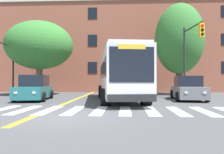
{
  "coord_description": "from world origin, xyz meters",
  "views": [
    {
      "loc": [
        2.28,
        -8.45,
        1.45
      ],
      "look_at": [
        1.55,
        6.26,
        1.67
      ],
      "focal_mm": 35.0,
      "sensor_mm": 36.0,
      "label": 1
    }
  ],
  "objects_px": {
    "traffic_light_near_corner": "(191,48)",
    "car_teal_near_lane": "(35,89)",
    "city_bus": "(119,74)",
    "car_black_behind_bus": "(129,85)",
    "car_grey_far_lane": "(188,89)",
    "street_tree_curbside_large": "(179,39)",
    "street_tree_curbside_small": "(39,45)",
    "traffic_light_far_corner": "(5,58)"
  },
  "relations": [
    {
      "from": "car_teal_near_lane",
      "to": "traffic_light_near_corner",
      "type": "xyz_separation_m",
      "value": [
        11.81,
        1.92,
        3.19
      ]
    },
    {
      "from": "city_bus",
      "to": "car_grey_far_lane",
      "type": "relative_size",
      "value": 2.27
    },
    {
      "from": "street_tree_curbside_small",
      "to": "car_teal_near_lane",
      "type": "bearing_deg",
      "value": -72.15
    },
    {
      "from": "traffic_light_near_corner",
      "to": "street_tree_curbside_large",
      "type": "relative_size",
      "value": 0.65
    },
    {
      "from": "city_bus",
      "to": "traffic_light_far_corner",
      "type": "distance_m",
      "value": 10.41
    },
    {
      "from": "city_bus",
      "to": "street_tree_curbside_small",
      "type": "xyz_separation_m",
      "value": [
        -7.87,
        5.08,
        2.96
      ]
    },
    {
      "from": "city_bus",
      "to": "traffic_light_far_corner",
      "type": "bearing_deg",
      "value": 165.14
    },
    {
      "from": "car_black_behind_bus",
      "to": "street_tree_curbside_small",
      "type": "bearing_deg",
      "value": -154.49
    },
    {
      "from": "traffic_light_far_corner",
      "to": "street_tree_curbside_small",
      "type": "relative_size",
      "value": 0.65
    },
    {
      "from": "traffic_light_far_corner",
      "to": "street_tree_curbside_large",
      "type": "xyz_separation_m",
      "value": [
        15.81,
        3.63,
        2.16
      ]
    },
    {
      "from": "city_bus",
      "to": "street_tree_curbside_small",
      "type": "relative_size",
      "value": 1.38
    },
    {
      "from": "car_black_behind_bus",
      "to": "traffic_light_far_corner",
      "type": "bearing_deg",
      "value": -148.61
    },
    {
      "from": "car_grey_far_lane",
      "to": "street_tree_curbside_large",
      "type": "height_order",
      "value": "street_tree_curbside_large"
    },
    {
      "from": "traffic_light_near_corner",
      "to": "traffic_light_far_corner",
      "type": "xyz_separation_m",
      "value": [
        -15.58,
        0.87,
        -0.6
      ]
    },
    {
      "from": "car_grey_far_lane",
      "to": "street_tree_curbside_small",
      "type": "relative_size",
      "value": 0.61
    },
    {
      "from": "city_bus",
      "to": "car_teal_near_lane",
      "type": "xyz_separation_m",
      "value": [
        -6.19,
        -0.15,
        -1.05
      ]
    },
    {
      "from": "car_teal_near_lane",
      "to": "street_tree_curbside_large",
      "type": "distance_m",
      "value": 14.45
    },
    {
      "from": "traffic_light_far_corner",
      "to": "city_bus",
      "type": "bearing_deg",
      "value": -14.86
    },
    {
      "from": "traffic_light_far_corner",
      "to": "street_tree_curbside_small",
      "type": "height_order",
      "value": "street_tree_curbside_small"
    },
    {
      "from": "traffic_light_near_corner",
      "to": "car_teal_near_lane",
      "type": "bearing_deg",
      "value": -170.76
    },
    {
      "from": "car_black_behind_bus",
      "to": "street_tree_curbside_small",
      "type": "distance_m",
      "value": 10.51
    },
    {
      "from": "car_black_behind_bus",
      "to": "traffic_light_near_corner",
      "type": "xyz_separation_m",
      "value": [
        4.72,
        -7.5,
        3.16
      ]
    },
    {
      "from": "city_bus",
      "to": "car_black_behind_bus",
      "type": "bearing_deg",
      "value": 84.42
    },
    {
      "from": "street_tree_curbside_large",
      "to": "street_tree_curbside_small",
      "type": "height_order",
      "value": "street_tree_curbside_large"
    },
    {
      "from": "car_black_behind_bus",
      "to": "traffic_light_near_corner",
      "type": "height_order",
      "value": "traffic_light_near_corner"
    },
    {
      "from": "car_black_behind_bus",
      "to": "street_tree_curbside_small",
      "type": "xyz_separation_m",
      "value": [
        -8.78,
        -4.19,
        3.98
      ]
    },
    {
      "from": "car_teal_near_lane",
      "to": "street_tree_curbside_large",
      "type": "height_order",
      "value": "street_tree_curbside_large"
    },
    {
      "from": "car_teal_near_lane",
      "to": "traffic_light_near_corner",
      "type": "bearing_deg",
      "value": 9.24
    },
    {
      "from": "city_bus",
      "to": "traffic_light_far_corner",
      "type": "height_order",
      "value": "traffic_light_far_corner"
    },
    {
      "from": "car_black_behind_bus",
      "to": "traffic_light_near_corner",
      "type": "bearing_deg",
      "value": -57.83
    },
    {
      "from": "car_teal_near_lane",
      "to": "traffic_light_far_corner",
      "type": "height_order",
      "value": "traffic_light_far_corner"
    },
    {
      "from": "car_grey_far_lane",
      "to": "car_black_behind_bus",
      "type": "height_order",
      "value": "car_black_behind_bus"
    },
    {
      "from": "city_bus",
      "to": "car_black_behind_bus",
      "type": "xyz_separation_m",
      "value": [
        0.91,
        9.27,
        -1.02
      ]
    },
    {
      "from": "traffic_light_near_corner",
      "to": "street_tree_curbside_large",
      "type": "height_order",
      "value": "street_tree_curbside_large"
    },
    {
      "from": "traffic_light_near_corner",
      "to": "traffic_light_far_corner",
      "type": "relative_size",
      "value": 1.17
    },
    {
      "from": "street_tree_curbside_small",
      "to": "traffic_light_near_corner",
      "type": "bearing_deg",
      "value": -13.78
    },
    {
      "from": "street_tree_curbside_large",
      "to": "car_teal_near_lane",
      "type": "bearing_deg",
      "value": -151.93
    },
    {
      "from": "car_grey_far_lane",
      "to": "car_black_behind_bus",
      "type": "xyz_separation_m",
      "value": [
        -4.14,
        8.66,
        0.06
      ]
    },
    {
      "from": "traffic_light_far_corner",
      "to": "traffic_light_near_corner",
      "type": "bearing_deg",
      "value": -3.19
    },
    {
      "from": "car_black_behind_bus",
      "to": "street_tree_curbside_large",
      "type": "bearing_deg",
      "value": -31.16
    },
    {
      "from": "traffic_light_far_corner",
      "to": "car_black_behind_bus",
      "type": "bearing_deg",
      "value": 31.39
    },
    {
      "from": "car_black_behind_bus",
      "to": "street_tree_curbside_small",
      "type": "height_order",
      "value": "street_tree_curbside_small"
    }
  ]
}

